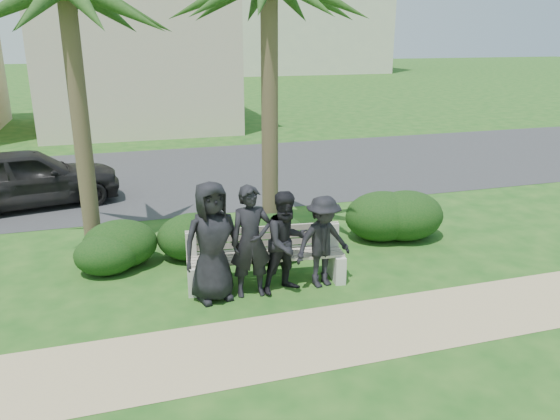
# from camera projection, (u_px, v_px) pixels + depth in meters

# --- Properties ---
(ground) EXTENTS (160.00, 160.00, 0.00)m
(ground) POSITION_uv_depth(u_px,v_px,m) (267.00, 285.00, 9.17)
(ground) COLOR #184C15
(ground) RESTS_ON ground
(footpath) EXTENTS (30.00, 1.60, 0.01)m
(footpath) POSITION_uv_depth(u_px,v_px,m) (302.00, 340.00, 7.53)
(footpath) COLOR tan
(footpath) RESTS_ON ground
(asphalt_street) EXTENTS (160.00, 8.00, 0.01)m
(asphalt_street) POSITION_uv_depth(u_px,v_px,m) (195.00, 174.00, 16.45)
(asphalt_street) COLOR #2D2D30
(asphalt_street) RESTS_ON ground
(stucco_bldg_right) EXTENTS (8.40, 8.40, 7.30)m
(stucco_bldg_right) POSITION_uv_depth(u_px,v_px,m) (134.00, 43.00, 24.14)
(stucco_bldg_right) COLOR beige
(stucco_bldg_right) RESTS_ON ground
(park_bench) EXTENTS (2.68, 0.89, 0.91)m
(park_bench) POSITION_uv_depth(u_px,v_px,m) (265.00, 260.00, 9.13)
(park_bench) COLOR #B0A394
(park_bench) RESTS_ON ground
(man_a) EXTENTS (1.04, 0.78, 1.93)m
(man_a) POSITION_uv_depth(u_px,v_px,m) (212.00, 242.00, 8.42)
(man_a) COLOR black
(man_a) RESTS_ON ground
(man_b) EXTENTS (0.69, 0.47, 1.82)m
(man_b) POSITION_uv_depth(u_px,v_px,m) (251.00, 242.00, 8.57)
(man_b) COLOR black
(man_b) RESTS_ON ground
(man_c) EXTENTS (0.96, 0.83, 1.69)m
(man_c) POSITION_uv_depth(u_px,v_px,m) (287.00, 242.00, 8.73)
(man_c) COLOR black
(man_c) RESTS_ON ground
(man_d) EXTENTS (1.10, 0.76, 1.56)m
(man_d) POSITION_uv_depth(u_px,v_px,m) (323.00, 242.00, 8.93)
(man_d) COLOR black
(man_d) RESTS_ON ground
(hedge_a) EXTENTS (1.12, 0.93, 0.73)m
(hedge_a) POSITION_uv_depth(u_px,v_px,m) (107.00, 253.00, 9.56)
(hedge_a) COLOR #0E340E
(hedge_a) RESTS_ON ground
(hedge_b) EXTENTS (1.34, 1.10, 0.87)m
(hedge_b) POSITION_uv_depth(u_px,v_px,m) (120.00, 243.00, 9.84)
(hedge_b) COLOR #0E340E
(hedge_b) RESTS_ON ground
(hedge_c) EXTENTS (1.22, 1.01, 0.80)m
(hedge_c) POSITION_uv_depth(u_px,v_px,m) (261.00, 234.00, 10.38)
(hedge_c) COLOR #0E340E
(hedge_c) RESTS_ON ground
(hedge_d) EXTENTS (1.33, 1.10, 0.86)m
(hedge_d) POSITION_uv_depth(u_px,v_px,m) (271.00, 236.00, 10.19)
(hedge_d) COLOR #0E340E
(hedge_d) RESTS_ON ground
(hedge_e) EXTENTS (1.55, 1.28, 1.01)m
(hedge_e) POSITION_uv_depth(u_px,v_px,m) (382.00, 215.00, 11.14)
(hedge_e) COLOR #0E340E
(hedge_e) RESTS_ON ground
(hedge_f) EXTENTS (1.56, 1.29, 1.02)m
(hedge_f) POSITION_uv_depth(u_px,v_px,m) (406.00, 214.00, 11.17)
(hedge_f) COLOR #0E340E
(hedge_f) RESTS_ON ground
(hedge_extra) EXTENTS (1.34, 1.10, 0.87)m
(hedge_extra) POSITION_uv_depth(u_px,v_px,m) (193.00, 235.00, 10.21)
(hedge_extra) COLOR #0E340E
(hedge_extra) RESTS_ON ground
(car_a) EXTENTS (4.49, 2.49, 1.44)m
(car_a) POSITION_uv_depth(u_px,v_px,m) (27.00, 178.00, 13.16)
(car_a) COLOR black
(car_a) RESTS_ON ground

